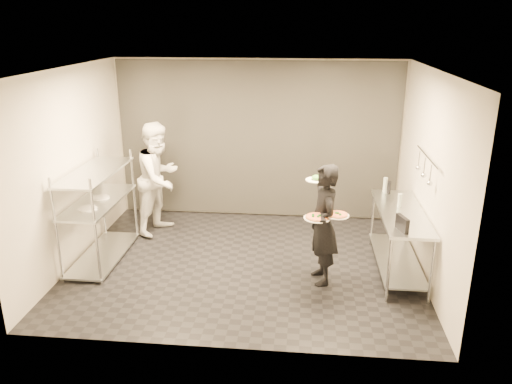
# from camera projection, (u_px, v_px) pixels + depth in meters

# --- Properties ---
(room_shell) EXTENTS (5.00, 4.00, 2.80)m
(room_shell) POSITION_uv_depth(u_px,v_px,m) (253.00, 152.00, 8.00)
(room_shell) COLOR black
(room_shell) RESTS_ON ground
(pass_rack) EXTENTS (0.60, 1.60, 1.50)m
(pass_rack) POSITION_uv_depth(u_px,v_px,m) (99.00, 210.00, 7.30)
(pass_rack) COLOR #B0B3B7
(pass_rack) RESTS_ON ground
(prep_counter) EXTENTS (0.60, 1.80, 0.92)m
(prep_counter) POSITION_uv_depth(u_px,v_px,m) (400.00, 231.00, 6.94)
(prep_counter) COLOR #B0B3B7
(prep_counter) RESTS_ON ground
(utensil_rail) EXTENTS (0.07, 1.20, 0.31)m
(utensil_rail) POSITION_uv_depth(u_px,v_px,m) (425.00, 168.00, 6.62)
(utensil_rail) COLOR #B0B3B7
(utensil_rail) RESTS_ON room_shell
(waiter) EXTENTS (0.53, 0.68, 1.65)m
(waiter) POSITION_uv_depth(u_px,v_px,m) (323.00, 225.00, 6.62)
(waiter) COLOR black
(waiter) RESTS_ON ground
(chef) EXTENTS (0.98, 1.10, 1.87)m
(chef) POSITION_uv_depth(u_px,v_px,m) (159.00, 178.00, 8.22)
(chef) COLOR white
(chef) RESTS_ON ground
(pizza_plate_near) EXTENTS (0.34, 0.34, 0.05)m
(pizza_plate_near) POSITION_uv_depth(u_px,v_px,m) (317.00, 217.00, 6.37)
(pizza_plate_near) COLOR white
(pizza_plate_near) RESTS_ON waiter
(pizza_plate_far) EXTENTS (0.30, 0.30, 0.05)m
(pizza_plate_far) POSITION_uv_depth(u_px,v_px,m) (337.00, 215.00, 6.37)
(pizza_plate_far) COLOR white
(pizza_plate_far) RESTS_ON waiter
(salad_plate) EXTENTS (0.30, 0.30, 0.07)m
(salad_plate) POSITION_uv_depth(u_px,v_px,m) (317.00, 179.00, 6.74)
(salad_plate) COLOR white
(salad_plate) RESTS_ON waiter
(pos_monitor) EXTENTS (0.13, 0.26, 0.19)m
(pos_monitor) POSITION_uv_depth(u_px,v_px,m) (402.00, 224.00, 6.18)
(pos_monitor) COLOR black
(pos_monitor) RESTS_ON prep_counter
(bottle_green) EXTENTS (0.06, 0.06, 0.23)m
(bottle_green) POSITION_uv_depth(u_px,v_px,m) (385.00, 185.00, 7.57)
(bottle_green) COLOR gray
(bottle_green) RESTS_ON prep_counter
(bottle_clear) EXTENTS (0.06, 0.06, 0.19)m
(bottle_clear) POSITION_uv_depth(u_px,v_px,m) (400.00, 200.00, 6.96)
(bottle_clear) COLOR gray
(bottle_clear) RESTS_ON prep_counter
(bottle_dark) EXTENTS (0.06, 0.06, 0.19)m
(bottle_dark) POSITION_uv_depth(u_px,v_px,m) (389.00, 188.00, 7.50)
(bottle_dark) COLOR black
(bottle_dark) RESTS_ON prep_counter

